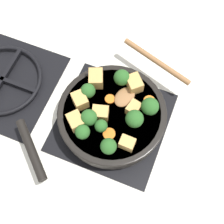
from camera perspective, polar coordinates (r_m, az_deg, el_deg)
The scene contains 23 objects.
ground_plane at distance 0.92m, azimuth 0.00°, elevation -1.91°, with size 2.40×2.40×0.00m, color silver.
front_burner_grate at distance 0.90m, azimuth 0.00°, elevation -1.63°, with size 0.31×0.31×0.03m.
rear_burner_grate at distance 1.02m, azimuth -19.25°, elevation 5.46°, with size 0.31×0.31×0.03m.
skillet_pan at distance 0.86m, azimuth -0.17°, elevation -0.66°, with size 0.39×0.38×0.05m.
wooden_spoon at distance 0.89m, azimuth 5.69°, elevation 6.48°, with size 0.22×0.22×0.02m.
tofu_cube_center_large at distance 0.82m, azimuth -6.66°, elevation -1.68°, with size 0.04×0.04×0.04m, color tan.
tofu_cube_near_handle at distance 0.80m, azimuth 2.78°, elevation -5.70°, with size 0.04×0.03×0.03m, color tan.
tofu_cube_east_chunk at distance 0.87m, azimuth -2.97°, elevation 6.13°, with size 0.05×0.04×0.04m, color tan.
tofu_cube_west_chunk at distance 0.82m, azimuth -2.15°, elevation -0.23°, with size 0.04×0.03×0.03m, color tan.
tofu_cube_back_piece at distance 0.83m, azimuth 3.98°, elevation 0.64°, with size 0.04×0.03×0.03m, color tan.
tofu_cube_front_piece at distance 0.84m, azimuth -5.88°, elevation 2.17°, with size 0.04×0.04×0.04m, color tan.
tofu_cube_mid_small at distance 0.86m, azimuth 4.07°, elevation 5.21°, with size 0.05×0.04×0.04m, color tan.
broccoli_floret_near_spoon at distance 0.80m, azimuth -2.01°, elevation -2.56°, with size 0.03×0.03×0.04m.
broccoli_floret_center_top at distance 0.78m, azimuth -0.64°, elevation -6.28°, with size 0.04×0.04×0.05m.
broccoli_floret_east_rim at distance 0.86m, azimuth 1.81°, elevation 6.30°, with size 0.04×0.04×0.05m.
broccoli_floret_west_rim at distance 0.84m, azimuth -4.42°, elevation 3.88°, with size 0.04×0.04×0.05m.
broccoli_floret_north_edge at distance 0.80m, azimuth -5.41°, elevation -3.64°, with size 0.04×0.04×0.05m.
broccoli_floret_south_cluster at distance 0.81m, azimuth 4.14°, elevation -1.25°, with size 0.05×0.05×0.05m.
broccoli_floret_mid_floret at distance 0.81m, azimuth -4.25°, elevation -1.03°, with size 0.04×0.04×0.05m.
broccoli_floret_small_inner at distance 0.82m, azimuth 6.96°, elevation 1.02°, with size 0.05×0.05×0.05m.
carrot_slice_orange_thin at distance 0.86m, azimuth -0.39°, elevation 2.38°, with size 0.03×0.03×0.01m, color orange.
carrot_slice_near_center at distance 0.86m, azimuth 6.84°, elevation 2.00°, with size 0.03×0.03×0.01m, color orange.
carrot_slice_edge_slice at distance 0.82m, azimuth -0.54°, elevation -4.01°, with size 0.03×0.03×0.01m, color orange.
Camera 1 is at (-0.31, -0.12, 0.85)m, focal length 50.00 mm.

